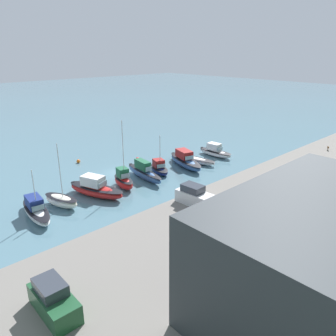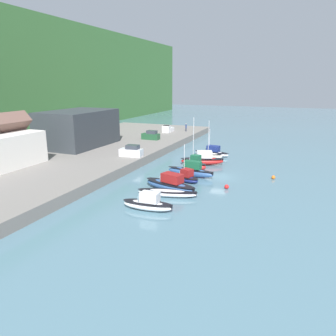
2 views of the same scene
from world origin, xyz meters
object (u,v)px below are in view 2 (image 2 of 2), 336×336
at_px(moored_boat_0, 148,204).
at_px(mooring_buoy_1, 227,187).
at_px(moored_boat_3, 186,177).
at_px(moored_boat_7, 210,156).
at_px(person_on_quay, 186,127).
at_px(moored_boat_4, 191,171).
at_px(moored_boat_5, 195,164).
at_px(moored_boat_8, 212,152).
at_px(parked_car_0, 151,136).
at_px(moored_boat_1, 167,193).
at_px(parked_car_1, 131,151).
at_px(moored_boat_6, 203,160).
at_px(mooring_buoy_0, 273,177).
at_px(pickup_truck_0, 168,129).
at_px(moored_boat_2, 170,184).

xyz_separation_m(moored_boat_0, mooring_buoy_1, (11.48, -6.98, -0.47)).
height_order(moored_boat_3, mooring_buoy_1, moored_boat_3).
relative_size(moored_boat_7, mooring_buoy_1, 12.05).
bearing_deg(person_on_quay, moored_boat_4, -159.49).
bearing_deg(moored_boat_5, moored_boat_7, 9.27).
bearing_deg(moored_boat_7, moored_boat_8, -8.32).
bearing_deg(moored_boat_7, parked_car_0, 46.98).
xyz_separation_m(moored_boat_1, parked_car_1, (13.54, 12.77, 2.01)).
xyz_separation_m(moored_boat_7, person_on_quay, (24.25, 13.53, 1.95)).
height_order(moored_boat_4, moored_boat_6, moored_boat_6).
xyz_separation_m(moored_boat_0, moored_boat_5, (19.65, 0.48, 0.22)).
height_order(parked_car_0, mooring_buoy_0, parked_car_0).
bearing_deg(mooring_buoy_0, person_on_quay, 38.33).
height_order(moored_boat_8, parked_car_1, moored_boat_8).
bearing_deg(parked_car_1, moored_boat_1, -140.80).
xyz_separation_m(moored_boat_1, moored_boat_3, (7.24, -0.10, 0.24)).
relative_size(moored_boat_4, mooring_buoy_1, 12.86).
distance_m(moored_boat_0, moored_boat_1, 5.31).
height_order(moored_boat_6, parked_car_1, parked_car_1).
bearing_deg(moored_boat_6, mooring_buoy_0, -129.57).
distance_m(pickup_truck_0, mooring_buoy_1, 45.35).
xyz_separation_m(moored_boat_4, moored_boat_6, (8.15, 0.44, 0.01)).
bearing_deg(person_on_quay, pickup_truck_0, 127.17).
relative_size(moored_boat_0, pickup_truck_0, 1.35).
bearing_deg(moored_boat_1, moored_boat_6, -9.38).
height_order(moored_boat_5, moored_boat_7, moored_boat_5).
xyz_separation_m(pickup_truck_0, mooring_buoy_1, (-37.88, -24.85, -2.08)).
xyz_separation_m(moored_boat_4, moored_boat_8, (15.83, 0.73, -0.15)).
relative_size(moored_boat_2, moored_boat_8, 1.16).
relative_size(moored_boat_4, pickup_truck_0, 1.71).
distance_m(moored_boat_1, parked_car_0, 35.98).
xyz_separation_m(moored_boat_2, pickup_truck_0, (41.75, 17.68, 1.47)).
distance_m(moored_boat_1, parked_car_1, 18.72).
bearing_deg(moored_boat_7, person_on_quay, 12.84).
bearing_deg(person_on_quay, mooring_buoy_1, -153.32).
height_order(moored_boat_5, pickup_truck_0, moored_boat_5).
xyz_separation_m(moored_boat_4, moored_boat_5, (4.02, 0.63, 0.06)).
height_order(moored_boat_0, moored_boat_6, moored_boat_6).
xyz_separation_m(moored_boat_5, person_on_quay, (32.90, 13.18, 1.67)).
bearing_deg(moored_boat_0, pickup_truck_0, 17.30).
bearing_deg(moored_boat_3, parked_car_1, 82.63).
distance_m(moored_boat_1, person_on_quay, 49.32).
distance_m(moored_boat_3, moored_boat_5, 7.18).
relative_size(moored_boat_0, parked_car_0, 1.54).
relative_size(moored_boat_2, mooring_buoy_1, 13.72).
bearing_deg(mooring_buoy_1, moored_boat_2, 118.42).
relative_size(moored_boat_2, moored_boat_7, 1.14).
distance_m(moored_boat_3, person_on_quay, 42.46).
distance_m(moored_boat_4, pickup_truck_0, 38.27).
bearing_deg(moored_boat_0, moored_boat_1, -5.96).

